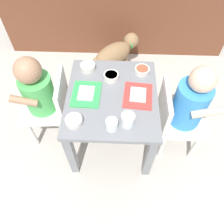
# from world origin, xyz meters

# --- Properties ---
(ground_plane) EXTENTS (7.00, 7.00, 0.00)m
(ground_plane) POSITION_xyz_m (0.00, 0.00, 0.00)
(ground_plane) COLOR #B2ADA3
(dining_table) EXTENTS (0.50, 0.57, 0.45)m
(dining_table) POSITION_xyz_m (0.00, 0.00, 0.36)
(dining_table) COLOR slate
(dining_table) RESTS_ON ground
(seated_child_left) EXTENTS (0.30, 0.30, 0.66)m
(seated_child_left) POSITION_xyz_m (-0.41, 0.03, 0.42)
(seated_child_left) COLOR silver
(seated_child_left) RESTS_ON ground
(seated_child_right) EXTENTS (0.28, 0.28, 0.69)m
(seated_child_right) POSITION_xyz_m (0.41, -0.03, 0.43)
(seated_child_right) COLOR silver
(seated_child_right) RESTS_ON ground
(dog) EXTENTS (0.39, 0.38, 0.32)m
(dog) POSITION_xyz_m (0.00, 0.64, 0.21)
(dog) COLOR olive
(dog) RESTS_ON ground
(food_tray_left) EXTENTS (0.16, 0.19, 0.02)m
(food_tray_left) POSITION_xyz_m (-0.14, -0.00, 0.45)
(food_tray_left) COLOR green
(food_tray_left) RESTS_ON dining_table
(food_tray_right) EXTENTS (0.17, 0.20, 0.02)m
(food_tray_right) POSITION_xyz_m (0.14, -0.00, 0.45)
(food_tray_right) COLOR red
(food_tray_right) RESTS_ON dining_table
(water_cup_left) EXTENTS (0.06, 0.06, 0.06)m
(water_cup_left) POSITION_xyz_m (0.01, -0.21, 0.47)
(water_cup_left) COLOR white
(water_cup_left) RESTS_ON dining_table
(water_cup_right) EXTENTS (0.07, 0.07, 0.07)m
(water_cup_right) POSITION_xyz_m (0.08, -0.18, 0.48)
(water_cup_right) COLOR white
(water_cup_right) RESTS_ON dining_table
(veggie_bowl_near) EXTENTS (0.09, 0.09, 0.04)m
(veggie_bowl_near) POSITION_xyz_m (-0.15, 0.20, 0.47)
(veggie_bowl_near) COLOR silver
(veggie_bowl_near) RESTS_ON dining_table
(cereal_bowl_left_side) EXTENTS (0.09, 0.09, 0.03)m
(cereal_bowl_left_side) POSITION_xyz_m (-0.01, 0.13, 0.46)
(cereal_bowl_left_side) COLOR silver
(cereal_bowl_left_side) RESTS_ON dining_table
(cereal_bowl_right_side) EXTENTS (0.09, 0.09, 0.03)m
(cereal_bowl_right_side) POSITION_xyz_m (0.17, 0.19, 0.46)
(cereal_bowl_right_side) COLOR silver
(cereal_bowl_right_side) RESTS_ON dining_table
(veggie_bowl_far) EXTENTS (0.09, 0.09, 0.04)m
(veggie_bowl_far) POSITION_xyz_m (-0.18, -0.19, 0.47)
(veggie_bowl_far) COLOR silver
(veggie_bowl_far) RESTS_ON dining_table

